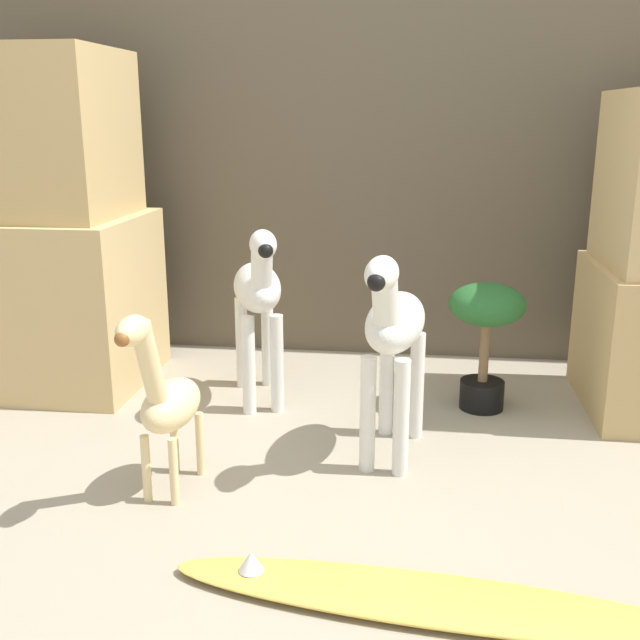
# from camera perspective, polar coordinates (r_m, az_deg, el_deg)

# --- Properties ---
(ground_plane) EXTENTS (14.00, 14.00, 0.00)m
(ground_plane) POSITION_cam_1_polar(r_m,az_deg,el_deg) (2.20, 0.37, -15.24)
(ground_plane) COLOR #9E937F
(wall_back) EXTENTS (6.40, 0.08, 2.20)m
(wall_back) POSITION_cam_1_polar(r_m,az_deg,el_deg) (3.52, 3.83, 15.03)
(wall_back) COLOR brown
(wall_back) RESTS_ON ground_plane
(rock_pillar_left) EXTENTS (0.84, 0.68, 1.37)m
(rock_pillar_left) POSITION_cam_1_polar(r_m,az_deg,el_deg) (3.34, -20.62, 6.08)
(rock_pillar_left) COLOR tan
(rock_pillar_left) RESTS_ON ground_plane
(zebra_right) EXTENTS (0.25, 0.57, 0.73)m
(zebra_right) POSITION_cam_1_polar(r_m,az_deg,el_deg) (2.44, 5.61, -0.91)
(zebra_right) COLOR silver
(zebra_right) RESTS_ON ground_plane
(zebra_left) EXTENTS (0.31, 0.56, 0.73)m
(zebra_left) POSITION_cam_1_polar(r_m,az_deg,el_deg) (2.93, -4.73, 1.91)
(zebra_left) COLOR silver
(zebra_left) RESTS_ON ground_plane
(giraffe_figurine) EXTENTS (0.18, 0.44, 0.61)m
(giraffe_figurine) POSITION_cam_1_polar(r_m,az_deg,el_deg) (2.28, -11.69, -5.79)
(giraffe_figurine) COLOR beige
(giraffe_figurine) RESTS_ON ground_plane
(potted_palm_front) EXTENTS (0.29, 0.29, 0.50)m
(potted_palm_front) POSITION_cam_1_polar(r_m,az_deg,el_deg) (2.94, 12.54, -0.23)
(potted_palm_front) COLOR black
(potted_palm_front) RESTS_ON ground_plane
(surfboard) EXTENTS (1.31, 0.33, 0.08)m
(surfboard) POSITION_cam_1_polar(r_m,az_deg,el_deg) (1.90, 8.60, -20.29)
(surfboard) COLOR gold
(surfboard) RESTS_ON ground_plane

